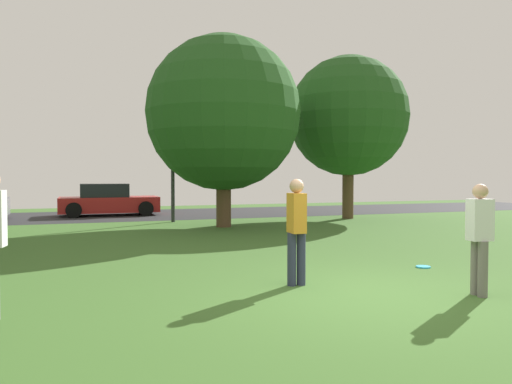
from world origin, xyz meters
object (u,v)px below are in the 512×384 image
Objects in this scene: parked_car_red at (108,201)px; maple_tree_far at (223,114)px; oak_tree_left at (348,116)px; frisbee_disc at (423,267)px; street_lamp_post at (173,162)px; person_bystander at (297,227)px; person_catcher at (480,234)px.

maple_tree_far is at bearing -61.29° from parked_car_red.
oak_tree_left reaches higher than frisbee_disc.
street_lamp_post is at bearing 172.71° from oak_tree_left.
frisbee_disc is 11.29m from street_lamp_post.
oak_tree_left reaches higher than maple_tree_far.
maple_tree_far reaches higher than person_bystander.
parked_car_red reaches higher than frisbee_disc.
person_catcher is 2.35m from frisbee_disc.
maple_tree_far reaches higher than person_catcher.
street_lamp_post is (-1.32, 2.32, -1.58)m from maple_tree_far.
oak_tree_left is 3.89× the size of person_bystander.
oak_tree_left is 1.57× the size of parked_car_red.
frisbee_disc is at bearing -99.82° from person_catcher.
frisbee_disc is at bearing -112.60° from oak_tree_left.
oak_tree_left is 24.26× the size of frisbee_disc.
maple_tree_far is 1.55× the size of parked_car_red.
parked_car_red is (-3.46, 6.32, -3.20)m from maple_tree_far.
person_bystander is at bearing -168.78° from frisbee_disc.
maple_tree_far is 7.88m from parked_car_red.
maple_tree_far is 3.99× the size of person_catcher.
person_catcher is (0.88, -10.43, -2.94)m from maple_tree_far.
street_lamp_post is at bearing 119.57° from maple_tree_far.
person_bystander is 15.41m from parked_car_red.
parked_car_red is (-4.34, 16.75, -0.26)m from person_catcher.
maple_tree_far is at bearing -76.95° from person_catcher.
frisbee_disc is (2.88, 0.57, -0.92)m from person_bystander.
street_lamp_post is (-6.95, 0.89, -1.88)m from oak_tree_left.
frisbee_disc is at bearing -76.29° from person_bystander.
oak_tree_left reaches higher than parked_car_red.
oak_tree_left reaches higher than person_bystander.
person_bystander is at bearing -123.88° from oak_tree_left.
maple_tree_far is 3.10m from street_lamp_post.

